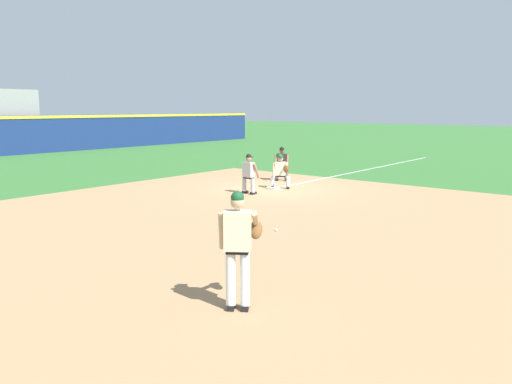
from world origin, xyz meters
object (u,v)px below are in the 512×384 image
object	(u,v)px
first_base_bag	(273,188)
baseball	(276,230)
pitcher	(239,243)
umpire	(282,162)
baserunner	(249,172)
first_baseman	(281,170)

from	to	relation	value
first_base_bag	baseball	distance (m)	6.68
baseball	pitcher	size ratio (longest dim) A/B	0.04
baseball	umpire	distance (m)	9.00
first_base_bag	baseball	world-z (taller)	first_base_bag
baserunner	umpire	bearing A→B (deg)	16.90
baseball	pitcher	world-z (taller)	pitcher
first_baseman	first_base_bag	bearing A→B (deg)	138.75
first_base_bag	baserunner	xyz separation A→B (m)	(-1.41, 0.03, 0.75)
first_base_bag	pitcher	xyz separation A→B (m)	(-9.60, -6.61, 1.01)
first_base_bag	umpire	bearing A→B (deg)	27.85
first_base_bag	pitcher	bearing A→B (deg)	-145.45
first_base_bag	baseball	bearing A→B (deg)	-142.13
first_base_bag	baserunner	distance (m)	1.60
umpire	baserunner	bearing A→B (deg)	-163.10
baseball	umpire	world-z (taller)	umpire
umpire	pitcher	bearing A→B (deg)	-146.56
baseball	first_baseman	size ratio (longest dim) A/B	0.06
baseball	umpire	xyz separation A→B (m)	(7.32, 5.18, 0.76)
baseball	baserunner	bearing A→B (deg)	46.93
umpire	first_base_bag	bearing A→B (deg)	-152.15
first_baseman	umpire	bearing A→B (deg)	35.25
baseball	first_baseman	xyz separation A→B (m)	(5.51, 3.90, 0.69)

